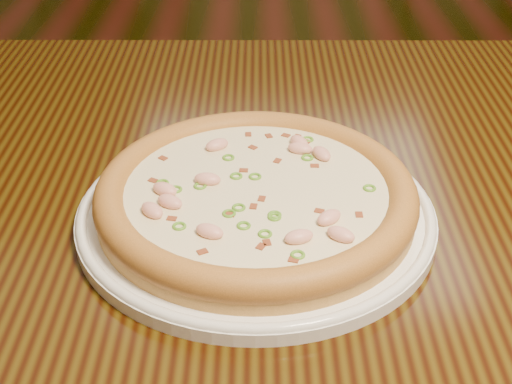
{
  "coord_description": "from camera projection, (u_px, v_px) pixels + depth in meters",
  "views": [
    {
      "loc": [
        -0.2,
        -1.29,
        1.12
      ],
      "look_at": [
        -0.2,
        -0.76,
        0.78
      ],
      "focal_mm": 50.0,
      "sensor_mm": 36.0,
      "label": 1
    }
  ],
  "objects": [
    {
      "name": "ground",
      "position": [
        341.0,
        295.0,
        1.69
      ],
      "size": [
        9.0,
        9.0,
        0.0
      ],
      "primitive_type": "plane",
      "color": "black"
    },
    {
      "name": "hero_table",
      "position": [
        371.0,
        270.0,
        0.74
      ],
      "size": [
        1.2,
        0.8,
        0.75
      ],
      "color": "black",
      "rests_on": "ground"
    },
    {
      "name": "plate",
      "position": [
        256.0,
        212.0,
        0.64
      ],
      "size": [
        0.32,
        0.32,
        0.02
      ],
      "color": "white",
      "rests_on": "hero_table"
    },
    {
      "name": "pizza",
      "position": [
        256.0,
        195.0,
        0.63
      ],
      "size": [
        0.29,
        0.29,
        0.03
      ],
      "color": "gold",
      "rests_on": "plate"
    }
  ]
}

